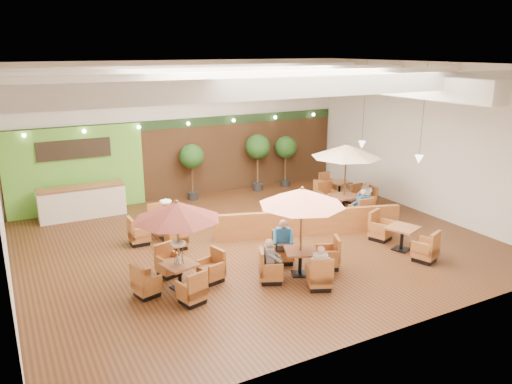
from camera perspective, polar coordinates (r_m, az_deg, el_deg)
room at (r=16.17m, az=-1.36°, el=7.87°), size 14.04×14.00×5.52m
service_counter at (r=19.14m, az=-19.25°, el=-1.08°), size 3.00×0.75×1.18m
booth_divider at (r=16.49m, az=6.03°, el=-3.50°), size 6.05×2.05×0.87m
table_0 at (r=12.57m, az=-8.94°, el=-4.18°), size 2.43×2.43×2.39m
table_1 at (r=13.20m, az=5.21°, el=-2.65°), size 2.61×2.61×2.50m
table_2 at (r=18.19m, az=10.20°, el=2.84°), size 2.69×2.69×2.72m
table_3 at (r=16.24m, az=-10.94°, el=-3.99°), size 1.61×2.40×1.49m
table_4 at (r=15.89m, az=16.32°, el=-5.16°), size 1.09×2.69×0.95m
table_5 at (r=20.71m, az=8.96°, el=0.15°), size 1.52×2.26×0.85m
topiary_0 at (r=20.08m, az=-7.36°, el=3.80°), size 0.99×0.99×2.29m
topiary_1 at (r=21.26m, az=0.21°, el=4.94°), size 1.05×1.05×2.44m
topiary_2 at (r=21.97m, az=3.42°, el=4.91°), size 0.97×0.97×2.26m
diner_0 at (r=12.86m, az=7.33°, el=-7.95°), size 0.41×0.40×0.73m
diner_1 at (r=14.26m, az=3.11°, el=-5.22°), size 0.46×0.45×0.82m
diner_2 at (r=13.11m, az=1.72°, el=-7.30°), size 0.38×0.42×0.76m
diner_3 at (r=17.73m, az=12.00°, el=-1.23°), size 0.40×0.32×0.82m
diner_4 at (r=19.09m, az=12.40°, el=-0.14°), size 0.29×0.36×0.71m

